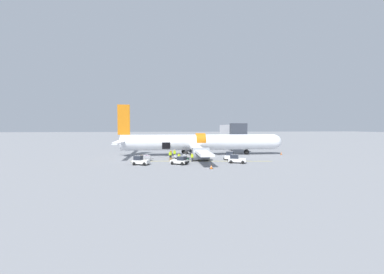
{
  "coord_description": "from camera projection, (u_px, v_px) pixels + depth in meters",
  "views": [
    {
      "loc": [
        -6.87,
        -46.5,
        6.29
      ],
      "look_at": [
        -1.43,
        1.91,
        4.17
      ],
      "focal_mm": 22.0,
      "sensor_mm": 36.0,
      "label": 1
    }
  ],
  "objects": [
    {
      "name": "baggage_tug_lead",
      "position": [
        140.0,
        161.0,
        38.85
      ],
      "size": [
        3.06,
        2.5,
        1.5
      ],
      "color": "silver",
      "rests_on": "ground_plane"
    },
    {
      "name": "safety_cone_wingtip",
      "position": [
        206.0,
        158.0,
        44.71
      ],
      "size": [
        0.62,
        0.62,
        0.74
      ],
      "color": "black",
      "rests_on": "ground_plane"
    },
    {
      "name": "baggage_tug_rear",
      "position": [
        230.0,
        156.0,
        45.01
      ],
      "size": [
        2.6,
        2.78,
        1.51
      ],
      "color": "white",
      "rests_on": "ground_plane"
    },
    {
      "name": "baggage_tug_spare",
      "position": [
        180.0,
        161.0,
        39.37
      ],
      "size": [
        3.24,
        2.86,
        1.35
      ],
      "color": "silver",
      "rests_on": "ground_plane"
    },
    {
      "name": "safety_cone_nose",
      "position": [
        281.0,
        153.0,
        52.84
      ],
      "size": [
        0.46,
        0.46,
        0.64
      ],
      "color": "black",
      "rests_on": "ground_plane"
    },
    {
      "name": "baggage_tug_mid",
      "position": [
        236.0,
        159.0,
        40.84
      ],
      "size": [
        3.38,
        2.67,
        1.45
      ],
      "color": "white",
      "rests_on": "ground_plane"
    },
    {
      "name": "safety_cone_engine_left",
      "position": [
        211.0,
        167.0,
        35.26
      ],
      "size": [
        0.6,
        0.6,
        0.57
      ],
      "color": "black",
      "rests_on": "ground_plane"
    },
    {
      "name": "suitcase_on_tarmac_spare",
      "position": [
        187.0,
        160.0,
        42.61
      ],
      "size": [
        0.47,
        0.34,
        0.74
      ],
      "color": "#14472D",
      "rests_on": "ground_plane"
    },
    {
      "name": "ground_crew_supervisor",
      "position": [
        170.0,
        155.0,
        45.75
      ],
      "size": [
        0.56,
        0.47,
        1.61
      ],
      "color": "black",
      "rests_on": "ground_plane"
    },
    {
      "name": "baggage_cart_loading",
      "position": [
        182.0,
        157.0,
        44.97
      ],
      "size": [
        3.58,
        2.55,
        1.13
      ],
      "color": "silver",
      "rests_on": "ground_plane"
    },
    {
      "name": "ground_crew_loader_b",
      "position": [
        175.0,
        153.0,
        47.45
      ],
      "size": [
        0.55,
        0.55,
        1.72
      ],
      "color": "#2D2D33",
      "rests_on": "ground_plane"
    },
    {
      "name": "ground_plane",
      "position": [
        200.0,
        158.0,
        47.21
      ],
      "size": [
        500.0,
        500.0,
        0.0
      ],
      "primitive_type": "plane",
      "color": "gray"
    },
    {
      "name": "jet_bridge_stub",
      "position": [
        232.0,
        131.0,
        60.49
      ],
      "size": [
        3.84,
        13.72,
        7.13
      ],
      "color": "#4C4C51",
      "rests_on": "ground_plane"
    },
    {
      "name": "baggage_cart_queued",
      "position": [
        143.0,
        158.0,
        43.08
      ],
      "size": [
        3.34,
        2.54,
        1.11
      ],
      "color": "silver",
      "rests_on": "ground_plane"
    },
    {
      "name": "apron_marking_line",
      "position": [
        201.0,
        161.0,
        43.03
      ],
      "size": [
        25.84,
        3.18,
        0.01
      ],
      "color": "yellow",
      "rests_on": "ground_plane"
    },
    {
      "name": "ground_crew_driver",
      "position": [
        203.0,
        153.0,
        47.56
      ],
      "size": [
        0.5,
        0.63,
        1.8
      ],
      "color": "#1E2338",
      "rests_on": "ground_plane"
    },
    {
      "name": "ground_crew_marshal",
      "position": [
        192.0,
        157.0,
        42.36
      ],
      "size": [
        0.5,
        0.5,
        1.58
      ],
      "color": "#2D2D33",
      "rests_on": "ground_plane"
    },
    {
      "name": "suitcase_on_tarmac_upright",
      "position": [
        171.0,
        159.0,
        43.06
      ],
      "size": [
        0.55,
        0.38,
        0.77
      ],
      "color": "olive",
      "rests_on": "ground_plane"
    },
    {
      "name": "ground_crew_helper",
      "position": [
        179.0,
        157.0,
        42.54
      ],
      "size": [
        0.54,
        0.47,
        1.58
      ],
      "color": "#1E2338",
      "rests_on": "ground_plane"
    },
    {
      "name": "ground_crew_loader_a",
      "position": [
        171.0,
        154.0,
        46.85
      ],
      "size": [
        0.43,
        0.59,
        1.69
      ],
      "color": "black",
      "rests_on": "ground_plane"
    },
    {
      "name": "airplane",
      "position": [
        198.0,
        143.0,
        52.03
      ],
      "size": [
        37.84,
        34.09,
        11.02
      ],
      "color": "white",
      "rests_on": "ground_plane"
    }
  ]
}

